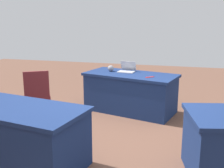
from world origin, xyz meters
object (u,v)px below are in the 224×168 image
laptop_silver (127,70)px  scissors_red (150,77)px  table_foreground (130,92)px  chair_tucked_left (37,93)px  table_mid_right (21,136)px  yarn_ball (111,68)px

laptop_silver → scissors_red: laptop_silver is taller
table_foreground → chair_tucked_left: 1.80m
laptop_silver → scissors_red: bearing=148.0°
chair_tucked_left → laptop_silver: (-1.34, -1.22, 0.26)m
table_mid_right → scissors_red: size_ratio=9.84×
laptop_silver → yarn_ball: (0.33, 0.03, 0.02)m
table_mid_right → laptop_silver: bearing=-106.9°
chair_tucked_left → scissors_red: chair_tucked_left is taller
chair_tucked_left → table_foreground: bearing=4.3°
laptop_silver → scissors_red: size_ratio=1.93×
laptop_silver → chair_tucked_left: bearing=48.5°
table_foreground → laptop_silver: 0.47m
table_foreground → laptop_silver: (0.11, -0.17, 0.42)m
chair_tucked_left → yarn_ball: chair_tucked_left is taller
table_mid_right → laptop_silver: size_ratio=5.11×
laptop_silver → yarn_ball: size_ratio=2.82×
table_foreground → scissors_red: bearing=149.1°
yarn_ball → scissors_red: yarn_ball is taller
chair_tucked_left → laptop_silver: laptop_silver is taller
table_mid_right → scissors_red: scissors_red is taller
yarn_ball → table_foreground: bearing=162.4°
table_foreground → chair_tucked_left: size_ratio=2.02×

